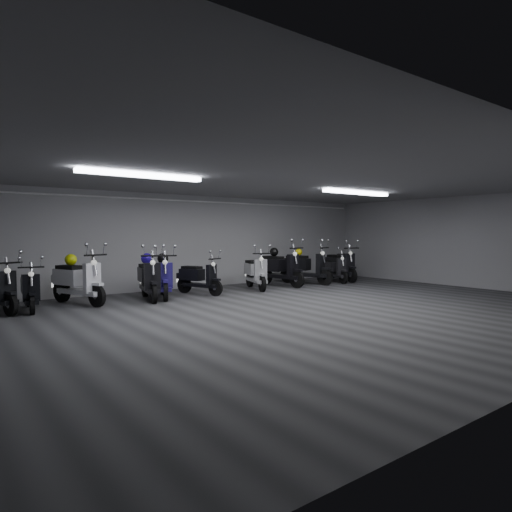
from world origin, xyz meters
TOP-DOWN VIEW (x-y plane):
  - floor at (0.00, 0.00)m, footprint 14.00×10.00m
  - ceiling at (0.00, 0.00)m, footprint 14.00×10.00m
  - back_wall at (0.00, 5.00)m, footprint 14.00×0.01m
  - right_wall at (7.00, 0.00)m, footprint 0.01×10.00m
  - fluor_strip_left at (-3.00, 1.00)m, footprint 2.40×0.18m
  - fluor_strip_right at (3.00, 1.00)m, footprint 2.40×0.18m
  - conduit at (0.00, 4.92)m, footprint 13.60×0.05m
  - scooter_1 at (-4.54, 3.47)m, footprint 0.70×1.66m
  - scooter_2 at (-3.48, 3.70)m, footprint 1.31×2.06m
  - scooter_3 at (-1.89, 3.38)m, footprint 1.04×1.98m
  - scooter_4 at (-1.44, 3.52)m, footprint 1.24×1.95m
  - scooter_5 at (-0.39, 3.53)m, footprint 1.09×1.73m
  - scooter_6 at (1.48, 3.49)m, footprint 1.15×1.90m
  - scooter_7 at (2.56, 3.66)m, footprint 0.95×2.09m
  - scooter_8 at (3.57, 3.57)m, footprint 1.31×2.10m
  - scooter_9 at (4.73, 3.43)m, footprint 0.90×1.71m
  - scooter_10 at (5.22, 3.59)m, footprint 1.07×2.02m
  - helmet_0 at (2.52, 3.94)m, footprint 0.28×0.28m
  - helmet_1 at (-1.83, 3.64)m, footprint 0.29×0.29m
  - helmet_2 at (3.48, 3.83)m, footprint 0.23×0.23m
  - helmet_3 at (-3.58, 3.95)m, footprint 0.27×0.27m
  - helmet_4 at (-1.35, 3.76)m, footprint 0.28×0.28m

SIDE VIEW (x-z plane):
  - floor at x=0.00m, z-range -0.01..0.00m
  - scooter_1 at x=-4.54m, z-range 0.00..1.20m
  - scooter_9 at x=4.73m, z-range 0.00..1.21m
  - scooter_5 at x=-0.39m, z-range 0.00..1.22m
  - scooter_6 at x=1.48m, z-range 0.00..1.35m
  - scooter_4 at x=-1.44m, z-range 0.00..1.38m
  - scooter_3 at x=-1.89m, z-range 0.00..1.40m
  - scooter_10 at x=5.22m, z-range 0.00..1.44m
  - scooter_2 at x=-3.48m, z-range 0.00..1.45m
  - scooter_8 at x=3.57m, z-range 0.00..1.48m
  - scooter_7 at x=2.56m, z-range 0.00..1.50m
  - helmet_4 at x=-1.35m, z-range 0.85..1.14m
  - helmet_1 at x=-1.83m, z-range 0.87..1.16m
  - helmet_2 at x=3.48m, z-range 0.92..1.15m
  - helmet_3 at x=-3.58m, z-range 0.90..1.17m
  - helmet_0 at x=2.52m, z-range 0.93..1.20m
  - back_wall at x=0.00m, z-range 0.00..2.80m
  - right_wall at x=7.00m, z-range 0.00..2.80m
  - conduit at x=0.00m, z-range 2.59..2.65m
  - fluor_strip_left at x=-3.00m, z-range 2.70..2.78m
  - fluor_strip_right at x=3.00m, z-range 2.70..2.78m
  - ceiling at x=0.00m, z-range 2.80..2.81m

